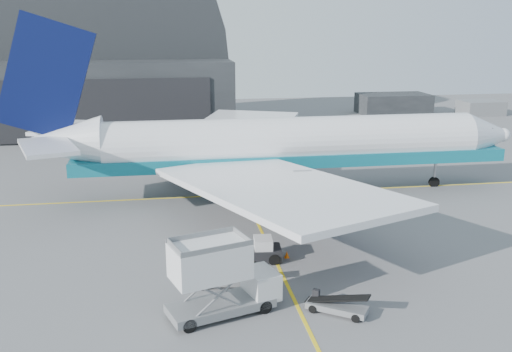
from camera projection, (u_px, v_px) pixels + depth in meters
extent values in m
plane|color=#565659|center=(281.00, 272.00, 42.30)|extent=(200.00, 200.00, 0.00)
cube|color=yellow|center=(244.00, 195.00, 61.38)|extent=(80.00, 0.25, 0.02)
cube|color=yellow|center=(286.00, 283.00, 40.39)|extent=(0.25, 40.00, 0.02)
cube|color=black|center=(84.00, 94.00, 99.40)|extent=(50.00, 28.00, 12.00)
cube|color=black|center=(72.00, 111.00, 86.21)|extent=(42.00, 0.40, 9.50)
cube|color=black|center=(393.00, 113.00, 116.75)|extent=(14.00, 8.00, 4.00)
cube|color=slate|center=(480.00, 114.00, 115.52)|extent=(8.00, 6.00, 2.80)
cylinder|color=white|center=(293.00, 142.00, 60.54)|extent=(39.35, 5.25, 5.25)
cone|color=white|center=(485.00, 135.00, 63.90)|extent=(4.81, 5.25, 5.25)
sphere|color=white|center=(503.00, 135.00, 64.23)|extent=(1.53, 1.53, 1.53)
cone|color=white|center=(63.00, 143.00, 56.80)|extent=(7.65, 5.25, 5.25)
cube|color=black|center=(475.00, 130.00, 63.53)|extent=(2.84, 2.40, 0.77)
cube|color=#0E6577|center=(293.00, 157.00, 60.98)|extent=(45.91, 5.30, 1.31)
cube|color=white|center=(276.00, 187.00, 47.65)|extent=(20.16, 26.80, 1.60)
cube|color=white|center=(237.00, 131.00, 72.67)|extent=(20.16, 26.80, 1.60)
cube|color=white|center=(47.00, 147.00, 51.85)|extent=(6.69, 9.15, 0.38)
cube|color=white|center=(65.00, 128.00, 61.24)|extent=(6.69, 9.15, 0.38)
cube|color=#080F3B|center=(46.00, 78.00, 54.96)|extent=(10.14, 0.55, 12.59)
cylinder|color=gray|center=(302.00, 191.00, 52.77)|extent=(5.68, 2.95, 2.95)
cylinder|color=gray|center=(268.00, 151.00, 69.45)|extent=(5.68, 2.95, 2.95)
cylinder|color=#A5A5AA|center=(435.00, 173.00, 64.11)|extent=(0.31, 0.31, 3.06)
cylinder|color=black|center=(434.00, 182.00, 64.38)|extent=(1.20, 0.38, 1.20)
cylinder|color=black|center=(279.00, 198.00, 58.19)|extent=(1.42, 0.49, 1.42)
cylinder|color=black|center=(267.00, 180.00, 64.86)|extent=(1.42, 0.49, 1.42)
cube|color=slate|center=(221.00, 305.00, 36.01)|extent=(7.16, 4.59, 0.55)
cube|color=silver|center=(261.00, 283.00, 37.04)|extent=(2.48, 2.98, 1.78)
cube|color=black|center=(272.00, 277.00, 37.34)|extent=(0.73, 2.03, 1.00)
cube|color=silver|center=(210.00, 261.00, 34.90)|extent=(5.29, 4.08, 2.22)
cylinder|color=black|center=(265.00, 307.00, 36.17)|extent=(0.95, 0.59, 0.89)
cylinder|color=black|center=(249.00, 292.00, 38.17)|extent=(0.95, 0.59, 0.89)
cylinder|color=black|center=(189.00, 325.00, 33.93)|extent=(0.95, 0.59, 0.89)
cylinder|color=black|center=(176.00, 309.00, 35.93)|extent=(0.95, 0.59, 0.89)
cube|color=black|center=(255.00, 253.00, 44.34)|extent=(4.15, 2.52, 0.89)
cube|color=silver|center=(263.00, 243.00, 44.17)|extent=(1.54, 1.90, 0.89)
cylinder|color=black|center=(274.00, 260.00, 43.51)|extent=(0.92, 0.42, 0.89)
cylinder|color=black|center=(272.00, 250.00, 45.43)|extent=(0.92, 0.42, 0.89)
cylinder|color=black|center=(238.00, 261.00, 43.32)|extent=(0.92, 0.42, 0.89)
cylinder|color=black|center=(237.00, 251.00, 45.24)|extent=(0.92, 0.42, 0.89)
cube|color=slate|center=(225.00, 280.00, 39.96)|extent=(4.33, 2.10, 0.42)
cube|color=black|center=(225.00, 271.00, 39.79)|extent=(4.52, 1.68, 1.21)
cube|color=black|center=(201.00, 271.00, 40.36)|extent=(0.53, 0.45, 0.57)
cylinder|color=black|center=(246.00, 286.00, 39.34)|extent=(0.60, 0.33, 0.57)
cylinder|color=black|center=(246.00, 278.00, 40.62)|extent=(0.60, 0.33, 0.57)
cylinder|color=black|center=(202.00, 286.00, 39.37)|extent=(0.60, 0.33, 0.57)
cylinder|color=black|center=(204.00, 278.00, 40.65)|extent=(0.60, 0.33, 0.57)
cube|color=slate|center=(337.00, 307.00, 36.19)|extent=(3.92, 3.25, 0.39)
cube|color=black|center=(337.00, 299.00, 36.03)|extent=(3.88, 3.03, 1.12)
cube|color=black|center=(316.00, 293.00, 37.15)|extent=(0.56, 0.54, 0.53)
cylinder|color=black|center=(356.00, 318.00, 35.11)|extent=(0.56, 0.48, 0.53)
cylinder|color=black|center=(361.00, 310.00, 36.18)|extent=(0.56, 0.48, 0.53)
cylinder|color=black|center=(313.00, 309.00, 36.27)|extent=(0.56, 0.48, 0.53)
cylinder|color=black|center=(319.00, 301.00, 37.34)|extent=(0.56, 0.48, 0.53)
cube|color=#F46007|center=(287.00, 257.00, 44.88)|extent=(0.37, 0.37, 0.03)
cone|color=#F46007|center=(287.00, 254.00, 44.81)|extent=(0.37, 0.37, 0.54)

